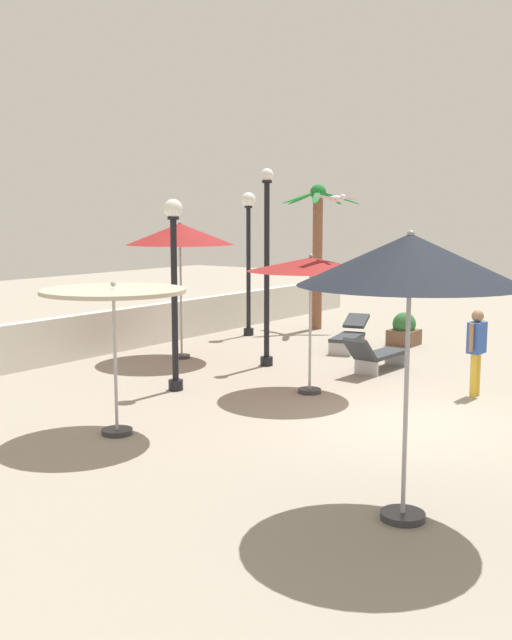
{
  "coord_description": "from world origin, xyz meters",
  "views": [
    {
      "loc": [
        -10.89,
        -4.9,
        3.28
      ],
      "look_at": [
        0.0,
        2.9,
        1.4
      ],
      "focal_mm": 41.28,
      "sensor_mm": 36.0,
      "label": 1
    }
  ],
  "objects_px": {
    "lamp_post_3": "(248,244)",
    "lounge_chair_2": "(350,334)",
    "patio_umbrella_0": "(180,235)",
    "lamp_post_2": "(174,276)",
    "lounge_chair_1": "(376,354)",
    "seagull_0": "(336,198)",
    "palm_tree_0": "(318,239)",
    "lamp_post_1": "(267,263)",
    "guest_0": "(477,345)",
    "patio_umbrella_1": "(311,266)",
    "planter": "(404,330)",
    "patio_umbrella_2": "(114,301)",
    "patio_umbrella_4": "(410,262)"
  },
  "relations": [
    {
      "from": "lamp_post_3",
      "to": "lounge_chair_2",
      "type": "distance_m",
      "value": 4.02
    },
    {
      "from": "patio_umbrella_0",
      "to": "lamp_post_2",
      "type": "relative_size",
      "value": 0.88
    },
    {
      "from": "lounge_chair_1",
      "to": "seagull_0",
      "type": "bearing_deg",
      "value": -175.51
    },
    {
      "from": "palm_tree_0",
      "to": "lamp_post_1",
      "type": "xyz_separation_m",
      "value": [
        -5.32,
        -1.9,
        -0.37
      ]
    },
    {
      "from": "lounge_chair_2",
      "to": "guest_0",
      "type": "relative_size",
      "value": 1.19
    },
    {
      "from": "patio_umbrella_0",
      "to": "patio_umbrella_1",
      "type": "xyz_separation_m",
      "value": [
        -1.19,
        -4.24,
        -0.49
      ]
    },
    {
      "from": "lamp_post_2",
      "to": "seagull_0",
      "type": "distance_m",
      "value": 3.33
    },
    {
      "from": "lamp_post_2",
      "to": "planter",
      "type": "xyz_separation_m",
      "value": [
        7.18,
        -1.44,
        -1.8
      ]
    },
    {
      "from": "patio_umbrella_2",
      "to": "planter",
      "type": "bearing_deg",
      "value": -1.38
    },
    {
      "from": "lamp_post_2",
      "to": "lamp_post_3",
      "type": "height_order",
      "value": "lamp_post_3"
    },
    {
      "from": "lamp_post_3",
      "to": "seagull_0",
      "type": "distance_m",
      "value": 7.02
    },
    {
      "from": "patio_umbrella_0",
      "to": "planter",
      "type": "bearing_deg",
      "value": -36.46
    },
    {
      "from": "patio_umbrella_2",
      "to": "lounge_chair_2",
      "type": "bearing_deg",
      "value": 3.87
    },
    {
      "from": "palm_tree_0",
      "to": "seagull_0",
      "type": "height_order",
      "value": "palm_tree_0"
    },
    {
      "from": "patio_umbrella_1",
      "to": "lamp_post_3",
      "type": "relative_size",
      "value": 0.66
    },
    {
      "from": "lamp_post_2",
      "to": "lamp_post_3",
      "type": "bearing_deg",
      "value": 24.22
    },
    {
      "from": "patio_umbrella_4",
      "to": "lounge_chair_2",
      "type": "distance_m",
      "value": 10.68
    },
    {
      "from": "lounge_chair_2",
      "to": "planter",
      "type": "relative_size",
      "value": 2.25
    },
    {
      "from": "palm_tree_0",
      "to": "patio_umbrella_2",
      "type": "bearing_deg",
      "value": -164.54
    },
    {
      "from": "seagull_0",
      "to": "palm_tree_0",
      "type": "bearing_deg",
      "value": 33.26
    },
    {
      "from": "patio_umbrella_4",
      "to": "lamp_post_3",
      "type": "bearing_deg",
      "value": 43.78
    },
    {
      "from": "patio_umbrella_1",
      "to": "patio_umbrella_2",
      "type": "xyz_separation_m",
      "value": [
        -3.97,
        1.0,
        -0.34
      ]
    },
    {
      "from": "patio_umbrella_0",
      "to": "patio_umbrella_4",
      "type": "relative_size",
      "value": 1.01
    },
    {
      "from": "lamp_post_1",
      "to": "seagull_0",
      "type": "height_order",
      "value": "lamp_post_1"
    },
    {
      "from": "patio_umbrella_1",
      "to": "palm_tree_0",
      "type": "xyz_separation_m",
      "value": [
        6.97,
        4.03,
        0.26
      ]
    },
    {
      "from": "patio_umbrella_2",
      "to": "lamp_post_1",
      "type": "distance_m",
      "value": 5.74
    },
    {
      "from": "lamp_post_1",
      "to": "lamp_post_2",
      "type": "height_order",
      "value": "lamp_post_1"
    },
    {
      "from": "guest_0",
      "to": "seagull_0",
      "type": "xyz_separation_m",
      "value": [
        -1.24,
        2.28,
        2.65
      ]
    },
    {
      "from": "lamp_post_2",
      "to": "lounge_chair_1",
      "type": "height_order",
      "value": "lamp_post_2"
    },
    {
      "from": "lamp_post_3",
      "to": "seagull_0",
      "type": "height_order",
      "value": "lamp_post_3"
    },
    {
      "from": "lounge_chair_1",
      "to": "lounge_chair_2",
      "type": "bearing_deg",
      "value": 40.4
    },
    {
      "from": "patio_umbrella_4",
      "to": "lamp_post_1",
      "type": "bearing_deg",
      "value": 44.87
    },
    {
      "from": "patio_umbrella_0",
      "to": "guest_0",
      "type": "height_order",
      "value": "patio_umbrella_0"
    },
    {
      "from": "patio_umbrella_1",
      "to": "planter",
      "type": "xyz_separation_m",
      "value": [
        5.9,
        0.76,
        -2.01
      ]
    },
    {
      "from": "palm_tree_0",
      "to": "lounge_chair_2",
      "type": "relative_size",
      "value": 2.21
    },
    {
      "from": "planter",
      "to": "patio_umbrella_1",
      "type": "bearing_deg",
      "value": -172.64
    },
    {
      "from": "patio_umbrella_1",
      "to": "lamp_post_1",
      "type": "xyz_separation_m",
      "value": [
        1.65,
        2.13,
        -0.11
      ]
    },
    {
      "from": "patio_umbrella_4",
      "to": "guest_0",
      "type": "bearing_deg",
      "value": 12.09
    },
    {
      "from": "lounge_chair_1",
      "to": "seagull_0",
      "type": "height_order",
      "value": "seagull_0"
    },
    {
      "from": "lounge_chair_2",
      "to": "planter",
      "type": "bearing_deg",
      "value": -29.57
    },
    {
      "from": "palm_tree_0",
      "to": "guest_0",
      "type": "relative_size",
      "value": 2.63
    },
    {
      "from": "lamp_post_3",
      "to": "lounge_chair_2",
      "type": "relative_size",
      "value": 2.07
    },
    {
      "from": "guest_0",
      "to": "palm_tree_0",
      "type": "bearing_deg",
      "value": 50.85
    },
    {
      "from": "patio_umbrella_2",
      "to": "lounge_chair_2",
      "type": "height_order",
      "value": "patio_umbrella_2"
    },
    {
      "from": "lamp_post_3",
      "to": "seagull_0",
      "type": "relative_size",
      "value": 3.71
    },
    {
      "from": "patio_umbrella_2",
      "to": "lamp_post_3",
      "type": "bearing_deg",
      "value": 24.2
    },
    {
      "from": "palm_tree_0",
      "to": "lamp_post_3",
      "type": "distance_m",
      "value": 2.33
    },
    {
      "from": "palm_tree_0",
      "to": "lounge_chair_1",
      "type": "height_order",
      "value": "palm_tree_0"
    },
    {
      "from": "patio_umbrella_0",
      "to": "patio_umbrella_4",
      "type": "distance_m",
      "value": 9.86
    },
    {
      "from": "patio_umbrella_0",
      "to": "palm_tree_0",
      "type": "distance_m",
      "value": 5.78
    }
  ]
}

